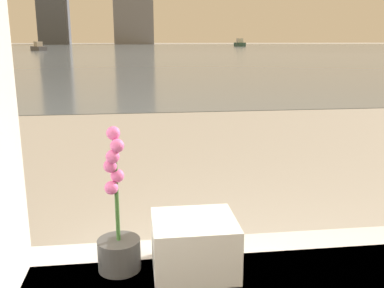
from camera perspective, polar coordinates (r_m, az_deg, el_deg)
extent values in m
cylinder|color=#4C4C4C|center=(1.33, -9.68, -14.29)|extent=(0.13, 0.13, 0.09)
cylinder|color=#38662D|center=(1.25, -10.06, -5.83)|extent=(0.01, 0.01, 0.32)
sphere|color=pink|center=(1.21, -10.46, 1.44)|extent=(0.04, 0.04, 0.04)
sphere|color=pink|center=(1.19, -9.95, -0.22)|extent=(0.04, 0.04, 0.04)
sphere|color=pink|center=(1.20, -10.54, -1.66)|extent=(0.04, 0.04, 0.04)
sphere|color=pink|center=(1.23, -10.84, -2.89)|extent=(0.04, 0.04, 0.04)
sphere|color=pink|center=(1.24, -9.92, -4.19)|extent=(0.04, 0.04, 0.04)
sphere|color=pink|center=(1.24, -10.70, -5.76)|extent=(0.04, 0.04, 0.04)
cube|color=white|center=(1.32, 0.29, -15.60)|extent=(0.24, 0.22, 0.04)
cube|color=white|center=(1.30, 0.29, -14.07)|extent=(0.24, 0.22, 0.04)
cube|color=white|center=(1.28, 0.29, -12.49)|extent=(0.24, 0.22, 0.04)
cube|color=white|center=(1.27, 0.29, -10.86)|extent=(0.24, 0.22, 0.04)
cube|color=slate|center=(62.22, -7.17, 12.55)|extent=(180.00, 110.00, 0.01)
cube|color=#4C4C51|center=(51.64, -19.79, 11.90)|extent=(2.15, 2.70, 0.46)
cube|color=#B2A893|center=(51.63, -19.83, 12.44)|extent=(1.08, 1.18, 0.52)
cube|color=#335647|center=(80.06, 6.38, 13.06)|extent=(1.37, 3.78, 0.66)
cube|color=silver|center=(80.06, 6.39, 13.56)|extent=(0.97, 1.43, 0.75)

